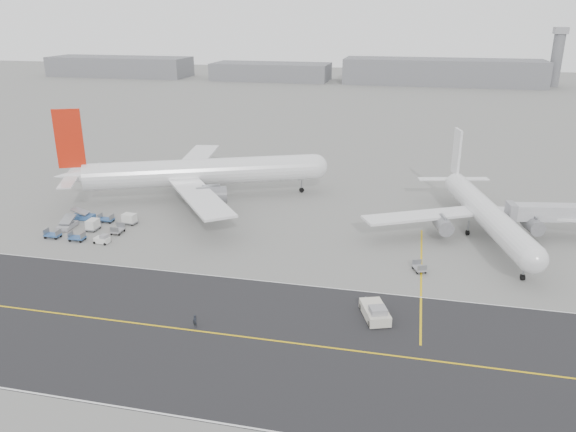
% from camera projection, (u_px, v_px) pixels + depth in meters
% --- Properties ---
extents(ground, '(700.00, 700.00, 0.00)m').
position_uv_depth(ground, '(229.00, 271.00, 89.52)').
color(ground, gray).
rests_on(ground, ground).
extents(taxiway, '(220.00, 59.00, 0.03)m').
position_uv_depth(taxiway, '(221.00, 334.00, 72.00)').
color(taxiway, '#272729').
rests_on(taxiway, ground).
extents(horizon_buildings, '(520.00, 28.00, 28.00)m').
position_uv_depth(horizon_buildings, '(423.00, 84.00, 321.43)').
color(horizon_buildings, slate).
rests_on(horizon_buildings, ground).
extents(control_tower, '(7.00, 7.00, 31.25)m').
position_uv_depth(control_tower, '(557.00, 56.00, 305.83)').
color(control_tower, slate).
rests_on(control_tower, ground).
extents(airliner_a, '(56.18, 54.97, 20.45)m').
position_uv_depth(airliner_a, '(196.00, 172.00, 122.70)').
color(airliner_a, white).
rests_on(airliner_a, ground).
extents(airliner_b, '(44.29, 45.30, 15.89)m').
position_uv_depth(airliner_b, '(485.00, 212.00, 102.22)').
color(airliner_b, white).
rests_on(airliner_b, ground).
extents(pushback_tug, '(4.80, 8.02, 2.29)m').
position_uv_depth(pushback_tug, '(375.00, 312.00, 75.42)').
color(pushback_tug, beige).
rests_on(pushback_tug, ground).
extents(jet_bridge, '(17.52, 6.07, 6.53)m').
position_uv_depth(jet_bridge, '(555.00, 214.00, 101.13)').
color(jet_bridge, gray).
rests_on(jet_bridge, ground).
extents(gse_cluster, '(19.28, 18.65, 2.17)m').
position_uv_depth(gse_cluster, '(93.00, 231.00, 106.09)').
color(gse_cluster, gray).
rests_on(gse_cluster, ground).
extents(stray_dolly, '(2.41, 2.96, 1.57)m').
position_uv_depth(stray_dolly, '(419.00, 271.00, 89.47)').
color(stray_dolly, silver).
rests_on(stray_dolly, ground).
extents(ground_crew_a, '(0.77, 0.66, 1.79)m').
position_uv_depth(ground_crew_a, '(195.00, 321.00, 73.21)').
color(ground_crew_a, black).
rests_on(ground_crew_a, ground).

